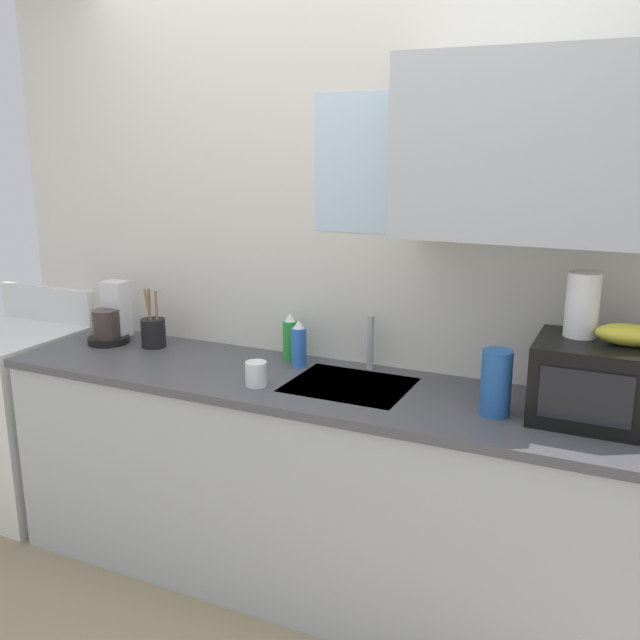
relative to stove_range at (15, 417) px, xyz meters
The scene contains 13 objects.
kitchen_wall_assembly 2.08m from the stove_range, ahead, with size 3.49×0.42×2.50m.
counter_unit 1.71m from the stove_range, ahead, with size 2.72×0.63×0.90m.
sink_faucet 1.92m from the stove_range, ahead, with size 0.03×0.03×0.23m, color #B2B5BA.
stove_range is the anchor object (origin of this frame).
microwave 2.79m from the stove_range, ahead, with size 0.46×0.35×0.27m.
banana_bunch 2.88m from the stove_range, ahead, with size 0.20×0.11×0.07m, color gold.
paper_towel_roll 2.76m from the stove_range, ahead, with size 0.11×0.11×0.22m, color white.
coffee_maker 0.80m from the stove_range, 10.24° to the left, with size 0.19×0.21×0.28m.
dish_soap_bottle_blue 1.64m from the stove_range, ahead, with size 0.06×0.06×0.20m.
dish_soap_bottle_green 1.57m from the stove_range, ahead, with size 0.06×0.06×0.20m.
cereal_canister 2.45m from the stove_range, ahead, with size 0.10×0.10×0.23m, color #2659A5.
mug_white 1.58m from the stove_range, ahead, with size 0.08×0.08×0.10m, color white.
utensil_crock 0.97m from the stove_range, ahead, with size 0.11×0.11×0.28m.
Camera 1 is at (1.10, -2.35, 1.81)m, focal length 39.43 mm.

